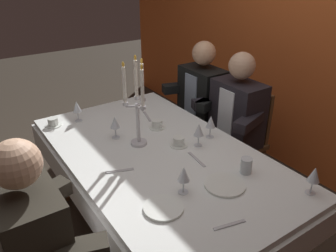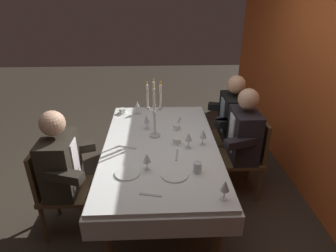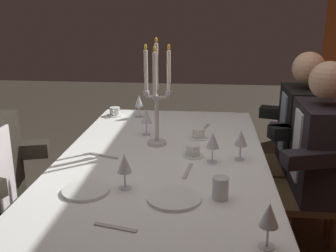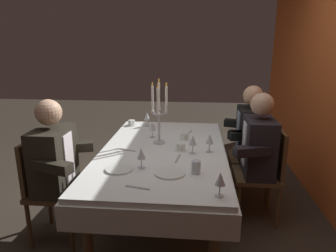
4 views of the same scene
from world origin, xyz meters
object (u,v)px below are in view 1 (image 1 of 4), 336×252
object	(u,v)px
wine_glass_1	(77,107)
coffee_cup_1	(179,142)
wine_glass_0	(211,122)
seated_diner_1	(238,113)
wine_glass_2	(199,131)
coffee_cup_2	(157,124)
seated_diner_2	(32,238)
coffee_cup_0	(53,122)
water_tumbler_0	(246,166)
seated_diner_0	(202,96)
wine_glass_4	(184,175)
wine_glass_3	(115,123)
dinner_plate_1	(225,185)
candelabra	(137,106)
dining_table	(159,167)
dinner_plate_0	(163,208)
wine_glass_5	(314,175)

from	to	relation	value
wine_glass_1	coffee_cup_1	bearing A→B (deg)	29.60
wine_glass_0	seated_diner_1	size ratio (longest dim) A/B	0.13
wine_glass_2	coffee_cup_2	size ratio (longest dim) A/B	1.24
seated_diner_1	seated_diner_2	xyz separation A→B (m)	(0.48, -1.77, 0.00)
coffee_cup_0	seated_diner_1	size ratio (longest dim) A/B	0.11
water_tumbler_0	seated_diner_0	xyz separation A→B (m)	(-1.11, 0.59, -0.05)
wine_glass_2	seated_diner_1	distance (m)	0.68
wine_glass_0	wine_glass_4	world-z (taller)	same
coffee_cup_2	seated_diner_0	distance (m)	0.77
wine_glass_3	coffee_cup_1	distance (m)	0.46
dinner_plate_1	candelabra	bearing A→B (deg)	-166.70
coffee_cup_1	seated_diner_0	world-z (taller)	seated_diner_0
dinner_plate_1	coffee_cup_0	bearing A→B (deg)	-156.70
coffee_cup_0	seated_diner_1	world-z (taller)	seated_diner_1
dinner_plate_1	wine_glass_2	size ratio (longest dim) A/B	1.41
dinner_plate_1	water_tumbler_0	world-z (taller)	water_tumbler_0
wine_glass_4	seated_diner_1	bearing A→B (deg)	120.94
wine_glass_4	seated_diner_0	distance (m)	1.46
candelabra	wine_glass_2	world-z (taller)	candelabra
dining_table	wine_glass_3	xyz separation A→B (m)	(-0.34, -0.14, 0.23)
water_tumbler_0	dining_table	bearing A→B (deg)	-148.40
dining_table	coffee_cup_2	size ratio (longest dim) A/B	14.70
wine_glass_4	seated_diner_0	xyz separation A→B (m)	(-1.06, 1.00, -0.12)
dinner_plate_0	seated_diner_0	bearing A→B (deg)	133.60
candelabra	coffee_cup_1	world-z (taller)	candelabra
dining_table	wine_glass_5	xyz separation A→B (m)	(0.82, 0.45, 0.23)
wine_glass_5	coffee_cup_2	xyz separation A→B (m)	(-1.13, -0.26, -0.09)
wine_glass_4	wine_glass_5	distance (m)	0.69
wine_glass_0	wine_glass_2	distance (m)	0.15
water_tumbler_0	coffee_cup_0	size ratio (longest dim) A/B	0.73
dinner_plate_0	wine_glass_3	distance (m)	0.84
wine_glass_0	seated_diner_1	distance (m)	0.53
wine_glass_1	wine_glass_4	size ratio (longest dim) A/B	1.00
candelabra	seated_diner_0	size ratio (longest dim) A/B	0.50
wine_glass_5	wine_glass_1	bearing A→B (deg)	-155.70
water_tumbler_0	coffee_cup_0	xyz separation A→B (m)	(-1.26, -0.75, -0.02)
wine_glass_0	seated_diner_0	bearing A→B (deg)	144.29
dining_table	candelabra	xyz separation A→B (m)	(-0.17, -0.05, 0.40)
wine_glass_1	wine_glass_3	distance (m)	0.43
wine_glass_3	coffee_cup_2	bearing A→B (deg)	84.02
wine_glass_0	wine_glass_1	world-z (taller)	same
coffee_cup_0	wine_glass_1	bearing A→B (deg)	80.99
wine_glass_0	coffee_cup_1	size ratio (longest dim) A/B	1.24
wine_glass_1	coffee_cup_2	bearing A→B (deg)	45.06
wine_glass_0	wine_glass_5	size ratio (longest dim) A/B	1.00
coffee_cup_1	seated_diner_0	size ratio (longest dim) A/B	0.11
candelabra	seated_diner_1	bearing A→B (deg)	90.25
wine_glass_3	seated_diner_1	size ratio (longest dim) A/B	0.13
candelabra	water_tumbler_0	distance (m)	0.78
wine_glass_4	water_tumbler_0	bearing A→B (deg)	82.54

